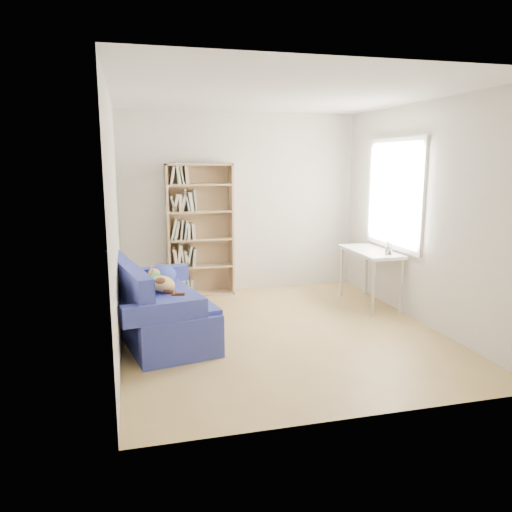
% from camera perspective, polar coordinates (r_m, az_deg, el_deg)
% --- Properties ---
extents(ground, '(4.00, 4.00, 0.00)m').
position_cam_1_polar(ground, '(5.77, 2.69, -8.62)').
color(ground, '#AB884D').
rests_on(ground, ground).
extents(room_shell, '(3.54, 4.04, 2.62)m').
position_cam_1_polar(room_shell, '(5.51, 3.74, 7.84)').
color(room_shell, silver).
rests_on(room_shell, ground).
extents(sofa, '(1.15, 1.89, 0.85)m').
position_cam_1_polar(sofa, '(5.63, -11.29, -5.84)').
color(sofa, navy).
rests_on(sofa, ground).
extents(bookshelf, '(0.94, 0.29, 1.88)m').
position_cam_1_polar(bookshelf, '(7.18, -6.39, 2.36)').
color(bookshelf, tan).
rests_on(bookshelf, ground).
extents(desk, '(0.48, 1.06, 0.75)m').
position_cam_1_polar(desk, '(6.81, 12.94, -0.07)').
color(desk, white).
rests_on(desk, ground).
extents(pen_cup, '(0.09, 0.09, 0.17)m').
position_cam_1_polar(pen_cup, '(6.53, 14.95, 0.73)').
color(pen_cup, white).
rests_on(pen_cup, desk).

